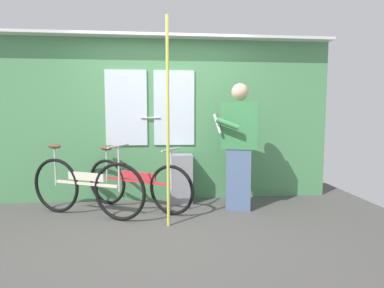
% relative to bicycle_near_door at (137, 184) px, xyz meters
% --- Properties ---
extents(ground_plane, '(6.04, 4.35, 0.04)m').
position_rel_bicycle_near_door_xyz_m(ground_plane, '(0.38, -0.88, -0.37)').
color(ground_plane, '#474442').
extents(train_door_wall, '(5.04, 0.28, 2.43)m').
position_rel_bicycle_near_door_xyz_m(train_door_wall, '(0.38, 0.49, 0.91)').
color(train_door_wall, '#4C8C56').
rests_on(train_door_wall, ground_plane).
extents(bicycle_near_door, '(1.48, 0.96, 0.86)m').
position_rel_bicycle_near_door_xyz_m(bicycle_near_door, '(0.00, 0.00, 0.00)').
color(bicycle_near_door, black).
rests_on(bicycle_near_door, ground_plane).
extents(bicycle_leaning_behind, '(1.54, 0.80, 0.93)m').
position_rel_bicycle_near_door_xyz_m(bicycle_leaning_behind, '(-0.62, -0.24, 0.03)').
color(bicycle_leaning_behind, black).
rests_on(bicycle_leaning_behind, ground_plane).
extents(passenger_reading_newspaper, '(0.62, 0.56, 1.70)m').
position_rel_bicycle_near_door_xyz_m(passenger_reading_newspaper, '(1.37, -0.15, 0.55)').
color(passenger_reading_newspaper, slate).
rests_on(passenger_reading_newspaper, ground_plane).
extents(trash_bin_by_wall, '(0.33, 0.28, 0.71)m').
position_rel_bicycle_near_door_xyz_m(trash_bin_by_wall, '(0.62, 0.27, 0.00)').
color(trash_bin_by_wall, gray).
rests_on(trash_bin_by_wall, ground_plane).
extents(handrail_pole, '(0.04, 0.04, 2.39)m').
position_rel_bicycle_near_door_xyz_m(handrail_pole, '(0.41, -0.69, 0.84)').
color(handrail_pole, '#C6C14C').
rests_on(handrail_pole, ground_plane).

